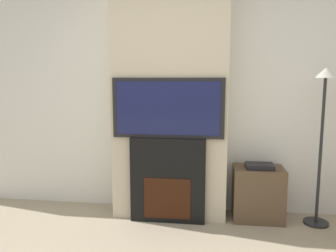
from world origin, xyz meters
The scene contains 6 objects.
wall_back centered at (0.00, 2.03, 1.35)m, with size 6.00×0.06×2.70m.
chimney_breast centered at (0.00, 1.81, 1.35)m, with size 1.20×0.37×2.70m.
fireplace centered at (0.00, 1.63, 0.44)m, with size 0.77×0.15×0.89m.
television centered at (0.00, 1.62, 1.19)m, with size 1.13×0.07×0.61m.
floor_lamp centered at (1.52, 1.74, 1.06)m, with size 0.25×0.25×1.59m.
media_stand centered at (0.94, 1.78, 0.29)m, with size 0.52×0.35×0.62m.
Camera 1 is at (0.42, -1.63, 1.48)m, focal length 35.00 mm.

